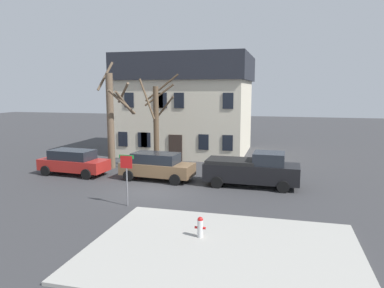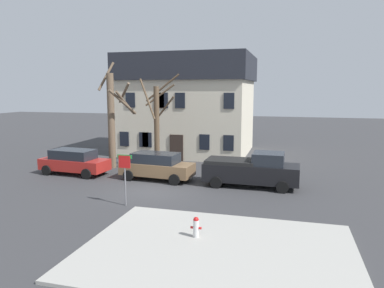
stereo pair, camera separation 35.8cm
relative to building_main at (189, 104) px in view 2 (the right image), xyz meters
The scene contains 11 objects.
ground_plane 13.94m from the building_main, 83.54° to the right, with size 120.00×120.00×0.00m, color #38383A.
sidewalk_slab 21.13m from the building_main, 71.51° to the right, with size 9.45×7.02×0.12m, color #A8A59E.
building_main is the anchor object (origin of this frame).
tree_bare_near 8.75m from the building_main, 113.09° to the right, with size 2.61×3.17×7.61m.
tree_bare_mid 7.50m from the building_main, 92.22° to the right, with size 2.59×2.48×6.77m.
car_red_wagon 12.22m from the building_main, 115.55° to the right, with size 4.73×2.27×1.67m.
car_brown_wagon 11.10m from the building_main, 85.54° to the right, with size 4.70×2.29×1.71m.
pickup_truck_black 12.97m from the building_main, 57.29° to the right, with size 5.50×2.26×2.05m.
fire_hydrant 20.01m from the building_main, 73.56° to the right, with size 0.42×0.22×0.79m.
street_sign_pole 16.01m from the building_main, 85.70° to the right, with size 0.76×0.07×2.53m.
bicycle_leaning 8.66m from the building_main, 101.49° to the right, with size 1.71×0.46×1.03m.
Camera 2 is at (7.34, -18.23, 5.63)m, focal length 33.81 mm.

